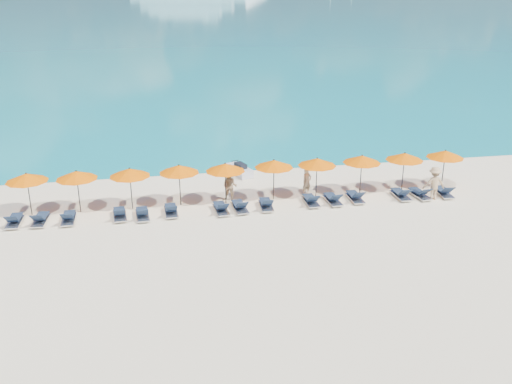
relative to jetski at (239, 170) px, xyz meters
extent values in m
plane|color=beige|center=(-0.17, -9.35, -0.31)|extent=(1400.00, 1400.00, 0.00)
cube|color=silver|center=(-0.01, 0.02, -0.05)|extent=(1.48, 2.27, 0.49)
cube|color=black|center=(0.05, -0.15, 0.31)|extent=(0.72, 0.99, 0.31)
cylinder|color=black|center=(-0.19, 0.52, 0.44)|extent=(0.48, 0.22, 0.05)
imported|color=tan|center=(3.09, -4.25, 0.48)|extent=(0.69, 0.59, 1.59)
imported|color=tan|center=(-1.21, -4.29, 0.52)|extent=(0.93, 0.75, 1.67)
imported|color=tan|center=(9.71, -6.11, 0.62)|extent=(1.26, 0.70, 1.86)
cylinder|color=black|center=(-11.46, -4.31, 0.79)|extent=(0.05, 0.05, 2.20)
cone|color=#E45B00|center=(-11.46, -4.31, 1.71)|extent=(2.10, 2.10, 0.42)
sphere|color=black|center=(-11.46, -4.31, 1.93)|extent=(0.08, 0.08, 0.08)
cylinder|color=black|center=(-9.04, -4.39, 0.79)|extent=(0.05, 0.05, 2.20)
cone|color=#E45B00|center=(-9.04, -4.39, 1.71)|extent=(2.10, 2.10, 0.42)
sphere|color=black|center=(-9.04, -4.39, 1.93)|extent=(0.08, 0.08, 0.08)
cylinder|color=black|center=(-6.41, -4.46, 0.79)|extent=(0.05, 0.05, 2.20)
cone|color=#E45B00|center=(-6.41, -4.46, 1.71)|extent=(2.10, 2.10, 0.42)
sphere|color=black|center=(-6.41, -4.46, 1.93)|extent=(0.08, 0.08, 0.08)
cylinder|color=black|center=(-3.89, -4.38, 0.79)|extent=(0.05, 0.05, 2.20)
cone|color=#E45B00|center=(-3.89, -4.38, 1.71)|extent=(2.10, 2.10, 0.42)
sphere|color=black|center=(-3.89, -4.38, 1.93)|extent=(0.08, 0.08, 0.08)
cylinder|color=black|center=(-1.47, -4.55, 0.79)|extent=(0.05, 0.05, 2.20)
cone|color=#E45B00|center=(-1.47, -4.55, 1.71)|extent=(2.10, 2.10, 0.42)
sphere|color=black|center=(-1.47, -4.55, 1.93)|extent=(0.08, 0.08, 0.08)
cylinder|color=black|center=(1.17, -4.42, 0.79)|extent=(0.05, 0.05, 2.20)
cone|color=#E45B00|center=(1.17, -4.42, 1.71)|extent=(2.10, 2.10, 0.42)
sphere|color=black|center=(1.17, -4.42, 1.93)|extent=(0.08, 0.08, 0.08)
cylinder|color=black|center=(3.55, -4.54, 0.79)|extent=(0.05, 0.05, 2.20)
cone|color=#E45B00|center=(3.55, -4.54, 1.71)|extent=(2.10, 2.10, 0.42)
sphere|color=black|center=(3.55, -4.54, 1.93)|extent=(0.08, 0.08, 0.08)
cylinder|color=black|center=(6.12, -4.51, 0.79)|extent=(0.05, 0.05, 2.20)
cone|color=#E45B00|center=(6.12, -4.51, 1.71)|extent=(2.10, 2.10, 0.42)
sphere|color=black|center=(6.12, -4.51, 1.93)|extent=(0.08, 0.08, 0.08)
cylinder|color=black|center=(8.64, -4.49, 0.79)|extent=(0.05, 0.05, 2.20)
cone|color=#E45B00|center=(8.64, -4.49, 1.71)|extent=(2.10, 2.10, 0.42)
sphere|color=black|center=(8.64, -4.49, 1.93)|extent=(0.08, 0.08, 0.08)
cylinder|color=black|center=(11.11, -4.45, 0.79)|extent=(0.05, 0.05, 2.20)
cone|color=#E45B00|center=(11.11, -4.45, 1.71)|extent=(2.10, 2.10, 0.42)
sphere|color=black|center=(11.11, -4.45, 1.93)|extent=(0.08, 0.08, 0.08)
cube|color=silver|center=(-12.05, -5.49, -0.17)|extent=(0.65, 1.71, 0.06)
cube|color=#192840|center=(-12.05, -5.24, -0.01)|extent=(0.57, 1.11, 0.04)
cube|color=#192840|center=(-12.06, -6.04, 0.24)|extent=(0.56, 0.55, 0.43)
cube|color=silver|center=(-10.83, -5.56, -0.17)|extent=(0.75, 1.74, 0.06)
cube|color=#192840|center=(-10.81, -5.31, -0.01)|extent=(0.63, 1.14, 0.04)
cube|color=#192840|center=(-10.87, -6.11, 0.24)|extent=(0.59, 0.58, 0.43)
cube|color=silver|center=(-9.49, -5.63, -0.17)|extent=(0.64, 1.71, 0.06)
cube|color=#192840|center=(-9.50, -5.38, -0.01)|extent=(0.56, 1.11, 0.04)
cube|color=#192840|center=(-9.49, -6.18, 0.24)|extent=(0.56, 0.54, 0.43)
cube|color=silver|center=(-7.01, -5.60, -0.17)|extent=(0.76, 1.74, 0.06)
cube|color=#192840|center=(-7.03, -5.35, -0.01)|extent=(0.64, 1.14, 0.04)
cube|color=#192840|center=(-6.97, -6.15, 0.24)|extent=(0.59, 0.58, 0.43)
cube|color=silver|center=(-5.89, -5.79, -0.17)|extent=(0.72, 1.73, 0.06)
cube|color=#192840|center=(-5.91, -5.54, -0.01)|extent=(0.62, 1.13, 0.04)
cube|color=#192840|center=(-5.86, -6.34, 0.24)|extent=(0.58, 0.57, 0.43)
cube|color=silver|center=(-4.45, -5.60, -0.17)|extent=(0.67, 1.72, 0.06)
cube|color=#192840|center=(-4.45, -5.35, -0.01)|extent=(0.58, 1.12, 0.04)
cube|color=#192840|center=(-4.43, -6.15, 0.24)|extent=(0.57, 0.55, 0.43)
cube|color=silver|center=(-1.90, -5.79, -0.17)|extent=(0.75, 1.74, 0.06)
cube|color=#192840|center=(-1.92, -5.54, -0.01)|extent=(0.63, 1.14, 0.04)
cube|color=#192840|center=(-1.86, -6.34, 0.24)|extent=(0.59, 0.58, 0.43)
cube|color=silver|center=(-0.91, -5.74, -0.17)|extent=(0.76, 1.74, 0.06)
cube|color=#192840|center=(-0.93, -5.49, -0.01)|extent=(0.64, 1.14, 0.04)
cube|color=#192840|center=(-0.86, -6.28, 0.24)|extent=(0.59, 0.58, 0.43)
cube|color=silver|center=(0.50, -5.69, -0.17)|extent=(0.72, 1.73, 0.06)
cube|color=#192840|center=(0.51, -5.44, -0.01)|extent=(0.62, 1.13, 0.04)
cube|color=#192840|center=(0.46, -6.24, 0.24)|extent=(0.58, 0.57, 0.43)
cube|color=silver|center=(2.97, -5.57, -0.17)|extent=(0.63, 1.70, 0.06)
cube|color=#192840|center=(2.97, -5.32, -0.01)|extent=(0.56, 1.10, 0.04)
cube|color=#192840|center=(2.96, -6.12, 0.24)|extent=(0.55, 0.54, 0.43)
cube|color=silver|center=(4.17, -5.61, -0.17)|extent=(0.67, 1.72, 0.06)
cube|color=#192840|center=(4.16, -5.36, -0.01)|extent=(0.58, 1.12, 0.04)
cube|color=#192840|center=(4.19, -6.16, 0.24)|extent=(0.57, 0.55, 0.43)
cube|color=silver|center=(5.48, -5.50, -0.17)|extent=(0.64, 1.71, 0.06)
cube|color=#192840|center=(5.48, -5.25, -0.01)|extent=(0.56, 1.11, 0.04)
cube|color=#192840|center=(5.47, -6.05, 0.24)|extent=(0.56, 0.54, 0.43)
cube|color=silver|center=(8.08, -5.59, -0.17)|extent=(0.63, 1.70, 0.06)
cube|color=#192840|center=(8.08, -5.34, -0.01)|extent=(0.55, 1.10, 0.04)
cube|color=#192840|center=(8.08, -6.14, 0.24)|extent=(0.55, 0.54, 0.43)
cube|color=silver|center=(9.14, -5.70, -0.17)|extent=(0.79, 1.75, 0.06)
cube|color=#192840|center=(9.11, -5.45, -0.01)|extent=(0.66, 1.15, 0.04)
cube|color=#192840|center=(9.20, -6.24, 0.24)|extent=(0.60, 0.59, 0.43)
cube|color=silver|center=(10.58, -5.68, -0.17)|extent=(0.76, 1.75, 0.06)
cube|color=#192840|center=(10.60, -5.43, -0.01)|extent=(0.64, 1.14, 0.04)
cube|color=#192840|center=(10.54, -6.23, 0.24)|extent=(0.59, 0.58, 0.43)
camera|label=1|loc=(-5.19, -32.88, 10.98)|focal=40.00mm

